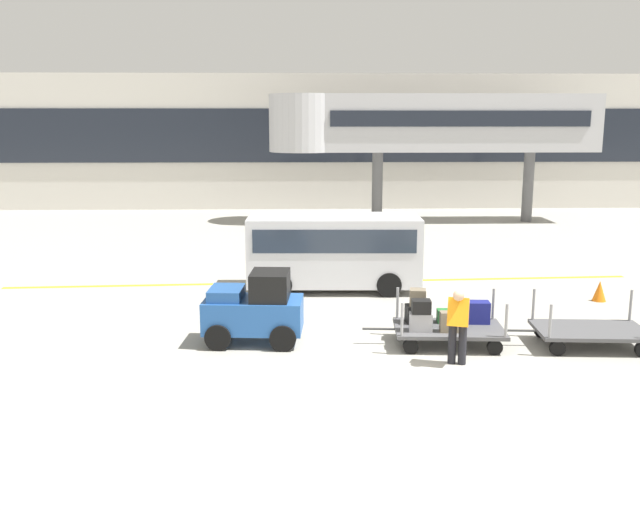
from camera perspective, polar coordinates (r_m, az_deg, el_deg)
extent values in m
plane|color=#9E9B91|center=(13.20, 7.95, -10.08)|extent=(120.00, 120.00, 0.00)
cube|color=yellow|center=(20.52, 0.29, -2.20)|extent=(18.54, 1.13, 0.01)
cube|color=beige|center=(38.19, 1.56, 9.41)|extent=(61.18, 2.40, 7.12)
cube|color=#1E232D|center=(36.94, 1.67, 9.90)|extent=(58.13, 0.12, 2.80)
cube|color=#B7B7BC|center=(32.91, 11.13, 10.71)|extent=(12.96, 2.20, 2.60)
cylinder|color=#B7B7BC|center=(32.11, -1.52, 10.90)|extent=(3.00, 3.00, 2.60)
cube|color=#1E232D|center=(31.80, 11.60, 11.04)|extent=(11.66, 0.08, 0.70)
cylinder|color=#59595B|center=(32.47, 4.76, 5.67)|extent=(0.50, 0.50, 3.29)
cylinder|color=#59595B|center=(34.01, 16.83, 5.48)|extent=(0.50, 0.50, 3.29)
cube|color=#2659A5|center=(14.97, -5.53, -4.89)|extent=(2.17, 1.24, 0.70)
cube|color=black|center=(14.75, -4.16, -2.49)|extent=(0.87, 1.04, 0.60)
cube|color=#225095|center=(14.93, -7.76, -3.11)|extent=(0.76, 0.98, 0.24)
cylinder|color=black|center=(15.66, -7.73, -5.54)|extent=(0.57, 0.22, 0.56)
cylinder|color=black|center=(14.68, -8.43, -6.71)|extent=(0.57, 0.22, 0.56)
cylinder|color=black|center=(15.49, -2.73, -5.64)|extent=(0.57, 0.22, 0.56)
cylinder|color=black|center=(14.50, -3.08, -6.84)|extent=(0.57, 0.22, 0.56)
cube|color=#4C4C4F|center=(15.07, 10.61, -5.99)|extent=(2.39, 1.55, 0.08)
cylinder|color=gray|center=(15.46, 6.43, -3.92)|extent=(0.06, 0.06, 0.70)
cylinder|color=gray|center=(14.23, 6.80, -5.27)|extent=(0.06, 0.06, 0.70)
cylinder|color=gray|center=(15.76, 14.14, -3.90)|extent=(0.06, 0.06, 0.70)
cylinder|color=gray|center=(14.55, 15.17, -5.22)|extent=(0.06, 0.06, 0.70)
cylinder|color=black|center=(15.60, 7.12, -6.06)|extent=(0.33, 0.12, 0.32)
cylinder|color=black|center=(14.47, 7.51, -7.46)|extent=(0.33, 0.12, 0.32)
cylinder|color=black|center=(15.84, 13.38, -6.01)|extent=(0.33, 0.12, 0.32)
cylinder|color=black|center=(14.73, 14.27, -7.37)|extent=(0.33, 0.12, 0.32)
cylinder|color=#333333|center=(14.93, 4.87, -6.08)|extent=(0.70, 0.10, 0.05)
cube|color=black|center=(15.22, 8.06, -4.79)|extent=(0.52, 0.39, 0.40)
cube|color=#99999E|center=(14.64, 8.34, -5.47)|extent=(0.51, 0.34, 0.39)
cube|color=#236B2D|center=(15.36, 10.53, -4.94)|extent=(0.47, 0.31, 0.29)
cube|color=#726651|center=(14.69, 10.80, -5.41)|extent=(0.48, 0.27, 0.43)
cube|color=navy|center=(15.42, 12.74, -4.59)|extent=(0.61, 0.37, 0.48)
cube|color=#726651|center=(15.13, 8.09, -3.43)|extent=(0.39, 0.38, 0.35)
cube|color=black|center=(14.55, 8.38, -4.20)|extent=(0.41, 0.33, 0.28)
cube|color=#4C4C4F|center=(15.79, 21.50, -5.80)|extent=(2.39, 1.55, 0.08)
cylinder|color=gray|center=(15.97, 17.26, -3.87)|extent=(0.06, 0.06, 0.70)
cylinder|color=gray|center=(14.78, 18.53, -5.16)|extent=(0.06, 0.06, 0.70)
cylinder|color=gray|center=(16.64, 24.32, -3.77)|extent=(0.06, 0.06, 0.70)
cylinder|color=black|center=(16.13, 17.85, -5.94)|extent=(0.33, 0.12, 0.32)
cylinder|color=black|center=(15.05, 19.06, -7.26)|extent=(0.33, 0.12, 0.32)
cylinder|color=black|center=(16.68, 23.60, -5.79)|extent=(0.33, 0.12, 0.32)
cylinder|color=#333333|center=(15.37, 16.18, -5.99)|extent=(0.70, 0.10, 0.05)
cylinder|color=black|center=(13.98, 10.88, -7.16)|extent=(0.16, 0.16, 0.82)
cylinder|color=black|center=(13.97, 11.71, -7.20)|extent=(0.16, 0.16, 0.82)
cube|color=orange|center=(13.68, 11.38, -4.62)|extent=(0.50, 0.52, 0.61)
sphere|color=tan|center=(13.47, 11.40, -3.26)|extent=(0.22, 0.22, 0.22)
cube|color=silver|center=(19.47, 1.15, 0.50)|extent=(4.85, 2.04, 1.90)
cube|color=#2D3847|center=(19.40, 1.16, 1.66)|extent=(4.47, 2.07, 0.64)
cylinder|color=black|center=(18.81, -3.35, -2.42)|extent=(0.69, 0.26, 0.68)
cylinder|color=black|center=(18.87, 5.72, -2.41)|extent=(0.69, 0.26, 0.68)
cone|color=orange|center=(19.82, 22.13, -2.73)|extent=(0.36, 0.36, 0.55)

